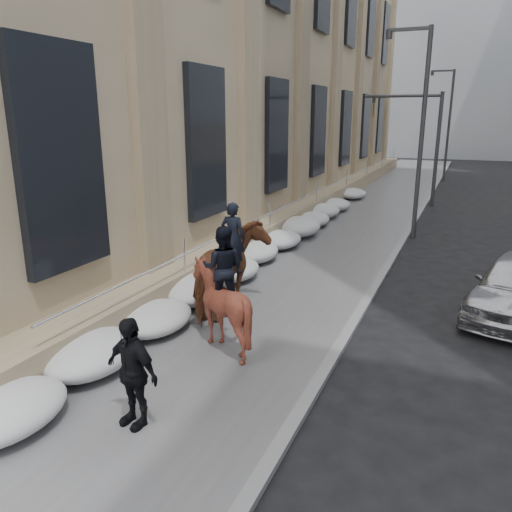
% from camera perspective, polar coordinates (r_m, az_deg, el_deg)
% --- Properties ---
extents(ground, '(140.00, 140.00, 0.00)m').
position_cam_1_polar(ground, '(9.58, -11.12, -14.90)').
color(ground, black).
rests_on(ground, ground).
extents(sidewalk, '(5.00, 80.00, 0.12)m').
position_cam_1_polar(sidewalk, '(18.03, 6.89, 0.35)').
color(sidewalk, '#515154').
rests_on(sidewalk, ground).
extents(curb, '(0.24, 80.00, 0.12)m').
position_cam_1_polar(curb, '(17.51, 15.13, -0.57)').
color(curb, slate).
rests_on(curb, ground).
extents(limestone_building, '(6.10, 44.00, 18.00)m').
position_cam_1_polar(limestone_building, '(28.79, 2.76, 23.95)').
color(limestone_building, '#958561').
rests_on(limestone_building, ground).
extents(bg_building_mid, '(30.00, 12.00, 28.00)m').
position_cam_1_polar(bg_building_mid, '(67.33, 24.26, 22.40)').
color(bg_building_mid, slate).
rests_on(bg_building_mid, ground).
extents(bg_building_far, '(24.00, 12.00, 20.00)m').
position_cam_1_polar(bg_building_far, '(79.61, 16.30, 18.99)').
color(bg_building_far, gray).
rests_on(bg_building_far, ground).
extents(streetlight_mid, '(1.71, 0.24, 8.00)m').
position_cam_1_polar(streetlight_mid, '(20.81, 18.09, 14.38)').
color(streetlight_mid, '#2D2D30').
rests_on(streetlight_mid, ground).
extents(streetlight_far, '(1.71, 0.24, 8.00)m').
position_cam_1_polar(streetlight_far, '(40.76, 21.02, 14.49)').
color(streetlight_far, '#2D2D30').
rests_on(streetlight_far, ground).
extents(traffic_signal, '(4.10, 0.22, 6.00)m').
position_cam_1_polar(traffic_signal, '(28.85, 18.29, 13.42)').
color(traffic_signal, '#2D2D30').
rests_on(traffic_signal, ground).
extents(snow_bank, '(1.70, 18.10, 0.76)m').
position_cam_1_polar(snow_bank, '(16.66, 0.38, 0.62)').
color(snow_bank, '#BABCC0').
rests_on(snow_bank, sidewalk).
extents(mounted_horse_left, '(1.21, 2.60, 2.75)m').
position_cam_1_polar(mounted_horse_left, '(12.05, -2.86, -1.49)').
color(mounted_horse_left, '#572F1A').
rests_on(mounted_horse_left, sidewalk).
extents(mounted_horse_right, '(1.90, 2.02, 2.58)m').
position_cam_1_polar(mounted_horse_right, '(10.36, -4.04, -4.98)').
color(mounted_horse_right, '#4E2016').
rests_on(mounted_horse_right, sidewalk).
extents(pedestrian, '(1.13, 0.65, 1.81)m').
position_cam_1_polar(pedestrian, '(8.13, -14.01, -12.74)').
color(pedestrian, black).
rests_on(pedestrian, sidewalk).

